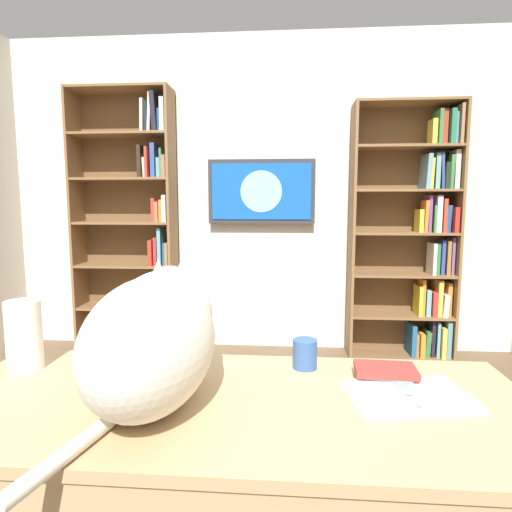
# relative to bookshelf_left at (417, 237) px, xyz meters

# --- Properties ---
(wall_back) EXTENTS (4.52, 0.06, 2.70)m
(wall_back) POSITION_rel_bookshelf_left_xyz_m (1.28, -0.17, 0.35)
(wall_back) COLOR silver
(wall_back) RESTS_ON ground
(bookshelf_left) EXTENTS (0.85, 0.28, 2.08)m
(bookshelf_left) POSITION_rel_bookshelf_left_xyz_m (0.00, 0.00, 0.00)
(bookshelf_left) COLOR brown
(bookshelf_left) RESTS_ON ground
(bookshelf_right) EXTENTS (0.86, 0.28, 2.23)m
(bookshelf_right) POSITION_rel_bookshelf_left_xyz_m (2.35, -0.00, 0.12)
(bookshelf_right) COLOR brown
(bookshelf_right) RESTS_ON ground
(wall_mounted_tv) EXTENTS (0.91, 0.07, 0.54)m
(wall_mounted_tv) POSITION_rel_bookshelf_left_xyz_m (1.29, -0.09, 0.38)
(wall_mounted_tv) COLOR #333338
(desk) EXTENTS (1.66, 0.68, 0.73)m
(desk) POSITION_rel_bookshelf_left_xyz_m (1.20, 2.45, -0.37)
(desk) COLOR tan
(desk) RESTS_ON ground
(cat) EXTENTS (0.32, 0.68, 0.37)m
(cat) POSITION_rel_bookshelf_left_xyz_m (1.40, 2.45, -0.08)
(cat) COLOR silver
(cat) RESTS_ON desk
(open_binder) EXTENTS (0.36, 0.27, 0.02)m
(open_binder) POSITION_rel_bookshelf_left_xyz_m (0.71, 2.39, -0.26)
(open_binder) COLOR white
(open_binder) RESTS_ON desk
(paper_towel_roll) EXTENTS (0.11, 0.11, 0.23)m
(paper_towel_roll) POSITION_rel_bookshelf_left_xyz_m (1.90, 2.27, -0.16)
(paper_towel_roll) COLOR white
(paper_towel_roll) RESTS_ON desk
(coffee_mug) EXTENTS (0.08, 0.08, 0.10)m
(coffee_mug) POSITION_rel_bookshelf_left_xyz_m (0.99, 2.19, -0.22)
(coffee_mug) COLOR #335999
(coffee_mug) RESTS_ON desk
(desk_book_stack) EXTENTS (0.19, 0.13, 0.04)m
(desk_book_stack) POSITION_rel_bookshelf_left_xyz_m (0.75, 2.27, -0.25)
(desk_book_stack) COLOR #6699A8
(desk_book_stack) RESTS_ON desk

